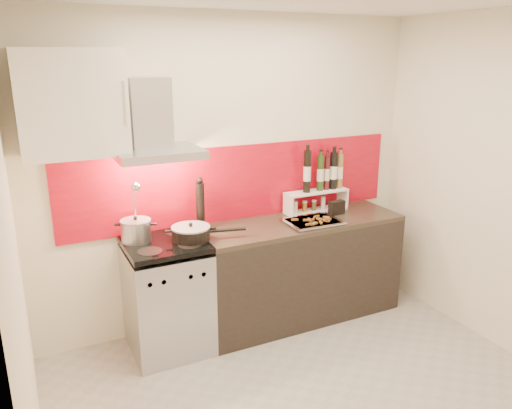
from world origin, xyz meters
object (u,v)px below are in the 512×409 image
stock_pot (136,230)px  saute_pan (192,233)px  pepper_mill (200,205)px  baking_tray (313,221)px  range_stove (168,298)px  counter (299,269)px

stock_pot → saute_pan: bearing=-21.0°
saute_pan → pepper_mill: bearing=53.9°
stock_pot → baking_tray: (1.44, -0.20, -0.08)m
range_stove → saute_pan: (0.20, -0.04, 0.52)m
counter → stock_pot: bearing=175.9°
counter → stock_pot: 1.49m
counter → pepper_mill: size_ratio=4.09×
counter → stock_pot: (-1.38, 0.10, 0.54)m
stock_pot → range_stove: bearing=-29.6°
stock_pot → pepper_mill: (0.53, 0.05, 0.12)m
counter → saute_pan: 1.12m
range_stove → baking_tray: 1.35m
range_stove → pepper_mill: 0.77m
baking_tray → counter: bearing=118.3°
counter → stock_pot: stock_pot is taller
baking_tray → pepper_mill: bearing=164.2°
counter → pepper_mill: (-0.85, 0.15, 0.66)m
counter → saute_pan: size_ratio=3.18×
pepper_mill → baking_tray: 0.96m
pepper_mill → baking_tray: bearing=-15.8°
stock_pot → pepper_mill: 0.55m
stock_pot → pepper_mill: bearing=5.5°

